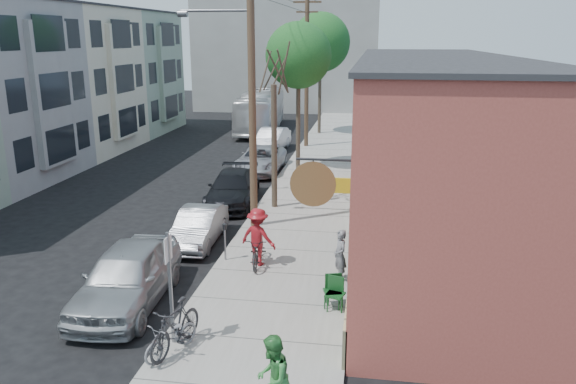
# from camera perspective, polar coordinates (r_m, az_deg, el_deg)

# --- Properties ---
(ground) EXTENTS (120.00, 120.00, 0.00)m
(ground) POSITION_cam_1_polar(r_m,az_deg,el_deg) (18.84, -13.66, -7.62)
(ground) COLOR black
(sidewalk) EXTENTS (4.50, 58.00, 0.15)m
(sidewalk) POSITION_cam_1_polar(r_m,az_deg,el_deg) (28.01, 3.00, 0.65)
(sidewalk) COLOR #98958D
(sidewalk) RESTS_ON ground
(cafe_building) EXTENTS (6.60, 20.20, 6.61)m
(cafe_building) POSITION_cam_1_polar(r_m,az_deg,el_deg) (21.41, 14.19, 4.39)
(cafe_building) COLOR #9D453A
(cafe_building) RESTS_ON ground
(apartment_row) EXTENTS (6.30, 32.00, 9.00)m
(apartment_row) POSITION_cam_1_polar(r_m,az_deg,el_deg) (35.45, -23.61, 9.80)
(apartment_row) COLOR #8FA38A
(apartment_row) RESTS_ON ground
(end_cap_building) EXTENTS (18.00, 8.00, 12.00)m
(end_cap_building) POSITION_cam_1_polar(r_m,az_deg,el_deg) (58.64, 0.01, 14.31)
(end_cap_building) COLOR gray
(end_cap_building) RESTS_ON ground
(sign_post) EXTENTS (0.07, 0.45, 2.80)m
(sign_post) POSITION_cam_1_polar(r_m,az_deg,el_deg) (13.53, -11.91, -8.51)
(sign_post) COLOR slate
(sign_post) RESTS_ON sidewalk
(parking_meter_near) EXTENTS (0.14, 0.14, 1.24)m
(parking_meter_near) POSITION_cam_1_polar(r_m,az_deg,el_deg) (18.48, -6.44, -4.45)
(parking_meter_near) COLOR slate
(parking_meter_near) RESTS_ON sidewalk
(parking_meter_far) EXTENTS (0.14, 0.14, 1.24)m
(parking_meter_far) POSITION_cam_1_polar(r_m,az_deg,el_deg) (26.92, -1.47, 2.04)
(parking_meter_far) COLOR slate
(parking_meter_far) RESTS_ON sidewalk
(utility_pole_near) EXTENTS (3.57, 0.28, 10.00)m
(utility_pole_near) POSITION_cam_1_polar(r_m,az_deg,el_deg) (20.91, -3.85, 10.41)
(utility_pole_near) COLOR #503A28
(utility_pole_near) RESTS_ON sidewalk
(utility_pole_far) EXTENTS (1.80, 0.28, 10.00)m
(utility_pole_far) POSITION_cam_1_polar(r_m,az_deg,el_deg) (37.31, 1.91, 12.58)
(utility_pole_far) COLOR #503A28
(utility_pole_far) RESTS_ON sidewalk
(tree_bare) EXTENTS (0.24, 0.24, 5.22)m
(tree_bare) POSITION_cam_1_polar(r_m,az_deg,el_deg) (23.70, -1.41, 4.57)
(tree_bare) COLOR #44392C
(tree_bare) RESTS_ON sidewalk
(tree_leafy_mid) EXTENTS (3.53, 3.53, 7.91)m
(tree_leafy_mid) POSITION_cam_1_polar(r_m,az_deg,el_deg) (30.68, 1.07, 13.67)
(tree_leafy_mid) COLOR #44392C
(tree_leafy_mid) RESTS_ON sidewalk
(tree_leafy_far) EXTENTS (4.33, 4.33, 8.86)m
(tree_leafy_far) POSITION_cam_1_polar(r_m,az_deg,el_deg) (42.57, 3.32, 14.93)
(tree_leafy_far) COLOR #44392C
(tree_leafy_far) RESTS_ON sidewalk
(patio_chair_a) EXTENTS (0.61, 0.61, 0.88)m
(patio_chair_a) POSITION_cam_1_polar(r_m,az_deg,el_deg) (15.49, 4.55, -10.05)
(patio_chair_a) COLOR #12431B
(patio_chair_a) RESTS_ON sidewalk
(patio_chair_b) EXTENTS (0.62, 0.62, 0.88)m
(patio_chair_b) POSITION_cam_1_polar(r_m,az_deg,el_deg) (15.34, 4.81, -10.32)
(patio_chair_b) COLOR #12431B
(patio_chair_b) RESTS_ON sidewalk
(patron_grey) EXTENTS (0.58, 0.68, 1.60)m
(patron_grey) POSITION_cam_1_polar(r_m,az_deg,el_deg) (16.95, 5.31, -6.43)
(patron_grey) COLOR slate
(patron_grey) RESTS_ON sidewalk
(patron_green) EXTENTS (0.71, 0.89, 1.74)m
(patron_green) POSITION_cam_1_polar(r_m,az_deg,el_deg) (11.19, -1.61, -18.42)
(patron_green) COLOR #348339
(patron_green) RESTS_ON sidewalk
(cyclist) EXTENTS (1.38, 1.06, 1.88)m
(cyclist) POSITION_cam_1_polar(r_m,az_deg,el_deg) (17.99, -3.07, -4.57)
(cyclist) COLOR maroon
(cyclist) RESTS_ON sidewalk
(cyclist_bike) EXTENTS (0.78, 1.91, 0.98)m
(cyclist_bike) POSITION_cam_1_polar(r_m,az_deg,el_deg) (18.15, -3.05, -5.90)
(cyclist_bike) COLOR black
(cyclist_bike) RESTS_ON sidewalk
(parked_bike_a) EXTENTS (1.04, 2.06, 1.19)m
(parked_bike_a) POSITION_cam_1_polar(r_m,az_deg,el_deg) (13.67, -11.38, -13.30)
(parked_bike_a) COLOR black
(parked_bike_a) RESTS_ON sidewalk
(parked_bike_b) EXTENTS (1.20, 1.69, 0.85)m
(parked_bike_b) POSITION_cam_1_polar(r_m,az_deg,el_deg) (13.62, -11.76, -14.27)
(parked_bike_b) COLOR slate
(parked_bike_b) RESTS_ON sidewalk
(car_0) EXTENTS (2.28, 5.09, 1.70)m
(car_0) POSITION_cam_1_polar(r_m,az_deg,el_deg) (16.34, -16.03, -8.24)
(car_0) COLOR #A4A8AC
(car_0) RESTS_ON ground
(car_1) EXTENTS (1.48, 3.93, 1.28)m
(car_1) POSITION_cam_1_polar(r_m,az_deg,el_deg) (20.52, -9.10, -3.50)
(car_1) COLOR gray
(car_1) RESTS_ON ground
(car_2) EXTENTS (2.42, 5.11, 1.44)m
(car_2) POSITION_cam_1_polar(r_m,az_deg,el_deg) (25.16, -5.63, 0.38)
(car_2) COLOR black
(car_2) RESTS_ON ground
(car_3) EXTENTS (2.32, 5.01, 1.39)m
(car_3) POSITION_cam_1_polar(r_m,az_deg,el_deg) (31.02, -2.82, 3.30)
(car_3) COLOR #ADADB5
(car_3) RESTS_ON ground
(car_4) EXTENTS (1.94, 4.61, 1.48)m
(car_4) POSITION_cam_1_polar(r_m,az_deg,el_deg) (36.81, -1.67, 5.33)
(car_4) COLOR #B5B7BE
(car_4) RESTS_ON ground
(bus) EXTENTS (3.31, 11.22, 3.09)m
(bus) POSITION_cam_1_polar(r_m,az_deg,el_deg) (45.00, -2.81, 8.22)
(bus) COLOR white
(bus) RESTS_ON ground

